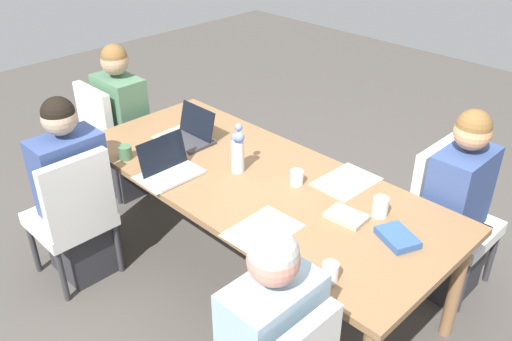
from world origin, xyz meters
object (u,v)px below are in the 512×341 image
at_px(person_near_left_near, 76,199).
at_px(coffee_mug_centre_left, 380,207).
at_px(book_red_cover, 397,237).
at_px(chair_head_left_left_mid, 112,133).
at_px(laptop_near_left_near, 170,168).
at_px(coffee_mug_centre_right, 125,152).
at_px(flower_vase, 238,151).
at_px(book_blue_cover, 346,216).
at_px(coffee_mug_near_right, 297,178).
at_px(dining_table, 256,188).
at_px(chair_far_right_near, 446,210).
at_px(person_head_left_left_mid, 124,130).
at_px(chair_near_left_near, 73,212).
at_px(coffee_mug_near_left, 330,272).
at_px(person_far_right_near, 454,216).
at_px(laptop_head_left_left_mid, 191,134).

xyz_separation_m(person_near_left_near, coffee_mug_centre_left, (1.55, 0.91, 0.26)).
xyz_separation_m(coffee_mug_centre_left, book_red_cover, (0.18, -0.12, -0.03)).
bearing_deg(chair_head_left_left_mid, laptop_near_left_near, -13.80).
bearing_deg(coffee_mug_centre_right, flower_vase, 32.52).
distance_m(coffee_mug_centre_right, book_blue_cover, 1.41).
xyz_separation_m(flower_vase, coffee_mug_near_right, (0.34, 0.13, -0.09)).
relative_size(dining_table, book_blue_cover, 11.80).
bearing_deg(book_red_cover, person_near_left_near, -132.67).
height_order(chair_head_left_left_mid, book_blue_cover, chair_head_left_left_mid).
height_order(dining_table, coffee_mug_centre_right, coffee_mug_centre_right).
distance_m(dining_table, chair_far_right_near, 1.15).
distance_m(person_near_left_near, person_head_left_left_mid, 0.98).
height_order(chair_head_left_left_mid, chair_far_right_near, same).
height_order(chair_near_left_near, coffee_mug_near_right, chair_near_left_near).
relative_size(chair_near_left_near, laptop_near_left_near, 2.81).
bearing_deg(coffee_mug_near_left, book_red_cover, 83.36).
height_order(chair_near_left_near, book_red_cover, chair_near_left_near).
xyz_separation_m(coffee_mug_near_left, coffee_mug_near_right, (-0.63, 0.50, -0.00)).
bearing_deg(person_near_left_near, person_head_left_left_mid, 130.06).
bearing_deg(chair_far_right_near, chair_head_left_left_mid, -159.80).
xyz_separation_m(dining_table, book_red_cover, (0.90, 0.07, 0.09)).
bearing_deg(flower_vase, chair_head_left_left_mid, -178.89).
relative_size(chair_near_left_near, person_far_right_near, 0.75).
xyz_separation_m(person_near_left_near, laptop_head_left_left_mid, (0.20, 0.76, 0.25)).
bearing_deg(laptop_near_left_near, chair_head_left_left_mid, 166.20).
xyz_separation_m(person_far_right_near, coffee_mug_near_left, (-0.03, -1.14, 0.25)).
xyz_separation_m(dining_table, chair_head_left_left_mid, (-1.53, -0.05, -0.16)).
bearing_deg(coffee_mug_near_left, coffee_mug_near_right, 141.61).
relative_size(laptop_head_left_left_mid, coffee_mug_centre_left, 3.01).
height_order(person_far_right_near, coffee_mug_near_left, person_far_right_near).
relative_size(flower_vase, coffee_mug_centre_right, 3.62).
height_order(coffee_mug_centre_left, book_blue_cover, coffee_mug_centre_left).
height_order(coffee_mug_centre_right, book_blue_cover, coffee_mug_centre_right).
distance_m(person_far_right_near, coffee_mug_near_left, 1.17).
bearing_deg(coffee_mug_centre_left, chair_near_left_near, -146.83).
xyz_separation_m(person_head_left_left_mid, laptop_head_left_left_mid, (0.83, 0.01, 0.25)).
bearing_deg(laptop_head_left_left_mid, person_far_right_near, 25.19).
height_order(chair_near_left_near, person_near_left_near, person_near_left_near).
bearing_deg(book_red_cover, coffee_mug_near_right, -161.04).
relative_size(person_head_left_left_mid, laptop_head_left_left_mid, 3.73).
xyz_separation_m(chair_near_left_near, person_far_right_near, (1.64, 1.53, 0.03)).
xyz_separation_m(person_near_left_near, person_head_left_left_mid, (-0.63, 0.75, 0.00)).
relative_size(chair_near_left_near, coffee_mug_centre_right, 10.89).
bearing_deg(person_near_left_near, laptop_near_left_near, 40.49).
xyz_separation_m(chair_head_left_left_mid, book_blue_cover, (2.14, 0.09, 0.24)).
bearing_deg(chair_head_left_left_mid, flower_vase, 1.11).
xyz_separation_m(chair_near_left_near, laptop_head_left_left_mid, (0.12, 0.82, 0.28)).
bearing_deg(person_near_left_near, coffee_mug_near_right, 38.53).
bearing_deg(flower_vase, coffee_mug_centre_right, -147.48).
xyz_separation_m(person_head_left_left_mid, coffee_mug_centre_right, (0.74, -0.43, 0.25)).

